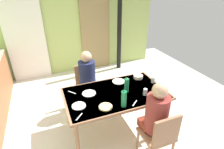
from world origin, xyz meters
name	(u,v)px	position (x,y,z in m)	size (l,w,h in m)	color
ground_plane	(103,125)	(0.00, 0.00, 0.00)	(6.42, 6.42, 0.00)	silver
wall_back	(70,24)	(0.00, 2.47, 1.30)	(4.68, 0.10, 2.59)	#A9BE67
door_wooden	(95,34)	(0.64, 2.39, 1.00)	(0.80, 0.05, 2.00)	olive
stove_pipe_column	(119,23)	(1.24, 2.12, 1.30)	(0.12, 0.12, 2.59)	black
curtain_panel	(25,38)	(-1.12, 2.37, 1.09)	(0.90, 0.03, 2.18)	white
dining_table	(116,96)	(0.17, -0.15, 0.67)	(1.59, 0.93, 0.73)	#9A6A4A
chair_near_diner	(160,136)	(0.46, -0.97, 0.50)	(0.40, 0.40, 0.87)	#9A6A4A
chair_far_diner	(87,84)	(-0.10, 0.67, 0.50)	(0.40, 0.40, 0.87)	#9A6A4A
person_near_diner	(156,112)	(0.46, -0.83, 0.78)	(0.30, 0.37, 0.77)	maroon
person_far_diner	(87,74)	(-0.10, 0.54, 0.78)	(0.30, 0.37, 0.77)	#261A4B
water_bottle_green_near	(124,98)	(0.15, -0.50, 0.86)	(0.08, 0.08, 0.28)	#1D844C
water_bottle_green_far	(127,85)	(0.34, -0.18, 0.86)	(0.07, 0.07, 0.26)	#22834F
serving_bowl_center	(138,77)	(0.74, 0.15, 0.76)	(0.17, 0.17, 0.06)	beige
dinner_plate_near_left	(89,93)	(-0.22, -0.02, 0.74)	(0.21, 0.21, 0.01)	white
dinner_plate_near_right	(79,106)	(-0.44, -0.27, 0.74)	(0.20, 0.20, 0.01)	white
dinner_plate_far_center	(119,81)	(0.36, 0.15, 0.74)	(0.22, 0.22, 0.01)	white
drinking_glass_by_near_diner	(153,80)	(0.90, -0.09, 0.78)	(0.06, 0.06, 0.10)	silver
drinking_glass_by_far_diner	(145,92)	(0.57, -0.37, 0.79)	(0.06, 0.06, 0.11)	silver
bread_plate_sliced	(106,107)	(-0.10, -0.44, 0.74)	(0.19, 0.19, 0.02)	#DBB77A
cutlery_knife_near	(79,117)	(-0.48, -0.49, 0.74)	(0.15, 0.02, 0.00)	silver
cutlery_fork_near	(135,103)	(0.32, -0.50, 0.74)	(0.15, 0.02, 0.00)	silver
cutlery_knife_far	(72,92)	(-0.46, 0.11, 0.74)	(0.15, 0.02, 0.00)	silver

